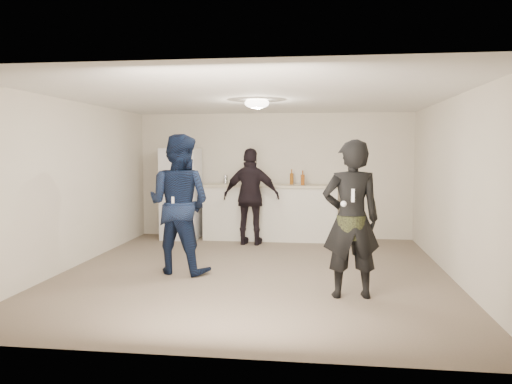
# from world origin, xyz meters

# --- Properties ---
(floor) EXTENTS (6.00, 6.00, 0.00)m
(floor) POSITION_xyz_m (0.00, 0.00, 0.00)
(floor) COLOR #6B5B4C
(floor) RESTS_ON ground
(ceiling) EXTENTS (6.00, 6.00, 0.00)m
(ceiling) POSITION_xyz_m (0.00, 0.00, 2.50)
(ceiling) COLOR silver
(ceiling) RESTS_ON wall_back
(wall_back) EXTENTS (6.00, 0.00, 6.00)m
(wall_back) POSITION_xyz_m (0.00, 3.00, 1.25)
(wall_back) COLOR beige
(wall_back) RESTS_ON floor
(wall_front) EXTENTS (6.00, 0.00, 6.00)m
(wall_front) POSITION_xyz_m (0.00, -3.00, 1.25)
(wall_front) COLOR beige
(wall_front) RESTS_ON floor
(wall_left) EXTENTS (0.00, 6.00, 6.00)m
(wall_left) POSITION_xyz_m (-2.75, 0.00, 1.25)
(wall_left) COLOR beige
(wall_left) RESTS_ON floor
(wall_right) EXTENTS (0.00, 6.00, 6.00)m
(wall_right) POSITION_xyz_m (2.75, 0.00, 1.25)
(wall_right) COLOR beige
(wall_right) RESTS_ON floor
(counter) EXTENTS (2.60, 0.56, 1.05)m
(counter) POSITION_xyz_m (-0.04, 2.67, 0.53)
(counter) COLOR silver
(counter) RESTS_ON floor
(counter_top) EXTENTS (2.68, 0.64, 0.04)m
(counter_top) POSITION_xyz_m (-0.04, 2.67, 1.07)
(counter_top) COLOR #C1BA96
(counter_top) RESTS_ON counter
(fridge) EXTENTS (0.70, 0.70, 1.80)m
(fridge) POSITION_xyz_m (-1.82, 2.60, 0.90)
(fridge) COLOR white
(fridge) RESTS_ON floor
(fridge_handle) EXTENTS (0.02, 0.02, 0.60)m
(fridge_handle) POSITION_xyz_m (-1.54, 2.23, 1.30)
(fridge_handle) COLOR silver
(fridge_handle) RESTS_ON fridge
(ceiling_dome) EXTENTS (0.36, 0.36, 0.16)m
(ceiling_dome) POSITION_xyz_m (0.00, 0.30, 2.45)
(ceiling_dome) COLOR white
(ceiling_dome) RESTS_ON ceiling
(shaker) EXTENTS (0.08, 0.08, 0.17)m
(shaker) POSITION_xyz_m (-0.96, 2.82, 1.18)
(shaker) COLOR #B5B5BA
(shaker) RESTS_ON counter_top
(man) EXTENTS (1.11, 0.95, 1.99)m
(man) POSITION_xyz_m (-1.07, -0.12, 0.99)
(man) COLOR #102043
(man) RESTS_ON floor
(woman) EXTENTS (0.75, 0.55, 1.89)m
(woman) POSITION_xyz_m (1.30, -1.06, 0.94)
(woman) COLOR black
(woman) RESTS_ON floor
(camo_shorts) EXTENTS (0.34, 0.34, 0.28)m
(camo_shorts) POSITION_xyz_m (1.30, -1.06, 0.85)
(camo_shorts) COLOR #323B1B
(camo_shorts) RESTS_ON woman
(spectator) EXTENTS (1.08, 0.50, 1.80)m
(spectator) POSITION_xyz_m (-0.34, 2.11, 0.90)
(spectator) COLOR black
(spectator) RESTS_ON floor
(remote_man) EXTENTS (0.04, 0.04, 0.15)m
(remote_man) POSITION_xyz_m (-1.07, -0.40, 1.05)
(remote_man) COLOR silver
(remote_man) RESTS_ON man
(nunchuk_man) EXTENTS (0.07, 0.07, 0.07)m
(nunchuk_man) POSITION_xyz_m (-0.95, -0.37, 0.98)
(nunchuk_man) COLOR silver
(nunchuk_man) RESTS_ON man
(remote_woman) EXTENTS (0.04, 0.04, 0.15)m
(remote_woman) POSITION_xyz_m (1.30, -1.31, 1.25)
(remote_woman) COLOR white
(remote_woman) RESTS_ON woman
(nunchuk_woman) EXTENTS (0.07, 0.07, 0.07)m
(nunchuk_woman) POSITION_xyz_m (1.20, -1.28, 1.15)
(nunchuk_woman) COLOR white
(nunchuk_woman) RESTS_ON woman
(bottle_cluster) EXTENTS (1.13, 0.30, 0.22)m
(bottle_cluster) POSITION_xyz_m (0.28, 2.67, 1.19)
(bottle_cluster) COLOR #934915
(bottle_cluster) RESTS_ON counter_top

